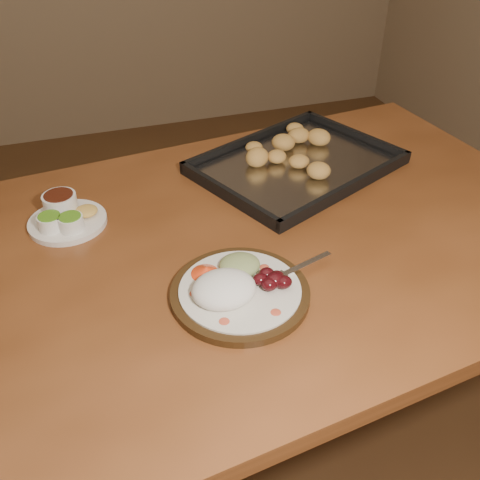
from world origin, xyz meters
name	(u,v)px	position (x,y,z in m)	size (l,w,h in m)	color
ground	(126,404)	(0.00, 0.00, 0.00)	(4.00, 4.00, 0.00)	#51351C
dining_table	(233,276)	(0.28, -0.25, 0.65)	(1.59, 1.07, 0.75)	brown
dinner_plate	(237,288)	(0.23, -0.41, 0.77)	(0.32, 0.25, 0.06)	black
condiment_saucer	(65,216)	(-0.04, -0.08, 0.77)	(0.16, 0.16, 0.05)	silver
baking_tray	(297,163)	(0.52, -0.01, 0.76)	(0.56, 0.50, 0.05)	black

